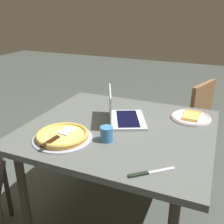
% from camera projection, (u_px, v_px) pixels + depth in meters
% --- Properties ---
extents(ground_plane, '(12.00, 12.00, 0.00)m').
position_uv_depth(ground_plane, '(118.00, 215.00, 1.98)').
color(ground_plane, '#434943').
extents(dining_table, '(1.19, 1.08, 0.75)m').
position_uv_depth(dining_table, '(119.00, 136.00, 1.72)').
color(dining_table, '#4E514E').
rests_on(dining_table, ground_plane).
extents(laptop, '(0.35, 0.39, 0.22)m').
position_uv_depth(laptop, '(122.00, 115.00, 1.76)').
color(laptop, silver).
rests_on(laptop, dining_table).
extents(pizza_plate, '(0.27, 0.27, 0.04)m').
position_uv_depth(pizza_plate, '(191.00, 117.00, 1.81)').
color(pizza_plate, white).
rests_on(pizza_plate, dining_table).
extents(pizza_tray, '(0.36, 0.36, 0.04)m').
position_uv_depth(pizza_tray, '(62.00, 136.00, 1.54)').
color(pizza_tray, '#9598AF').
rests_on(pizza_tray, dining_table).
extents(table_knife, '(0.20, 0.17, 0.01)m').
position_uv_depth(table_knife, '(147.00, 173.00, 1.22)').
color(table_knife, '#B1B0BA').
rests_on(table_knife, dining_table).
extents(drink_cup, '(0.08, 0.08, 0.09)m').
position_uv_depth(drink_cup, '(107.00, 134.00, 1.50)').
color(drink_cup, teal).
rests_on(drink_cup, dining_table).
extents(chair_far, '(0.52, 0.52, 0.86)m').
position_uv_depth(chair_far, '(188.00, 118.00, 2.46)').
color(chair_far, brown).
rests_on(chair_far, ground_plane).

